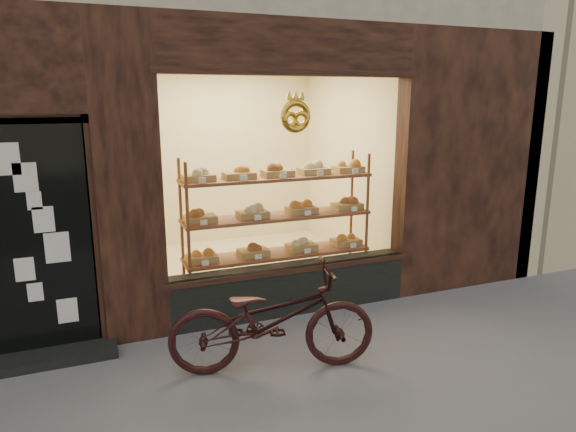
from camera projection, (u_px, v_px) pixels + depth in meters
name	position (u px, v px, depth m)	size (l,w,h in m)	color
display_shelf	(278.00, 226.00, 5.93)	(2.20, 0.45, 1.70)	#572E1B
bicycle	(272.00, 319.00, 4.43)	(0.62, 1.79, 0.94)	black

